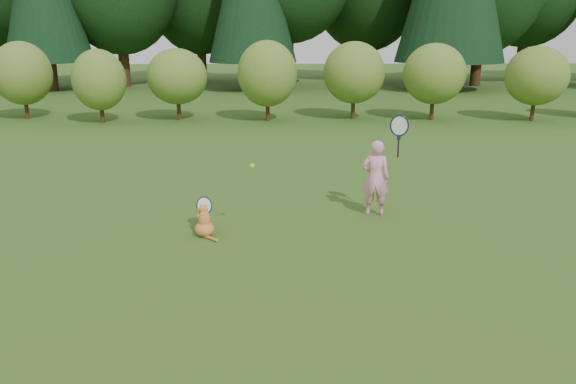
{
  "coord_description": "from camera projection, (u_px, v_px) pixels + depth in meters",
  "views": [
    {
      "loc": [
        -0.01,
        -7.36,
        3.03
      ],
      "look_at": [
        0.2,
        0.8,
        0.7
      ],
      "focal_mm": 35.0,
      "sensor_mm": 36.0,
      "label": 1
    }
  ],
  "objects": [
    {
      "name": "ground",
      "position": [
        275.0,
        255.0,
        7.9
      ],
      "size": [
        100.0,
        100.0,
        0.0
      ],
      "primitive_type": "plane",
      "color": "#285618",
      "rests_on": "ground"
    },
    {
      "name": "shrub_row",
      "position": [
        274.0,
        80.0,
        20.02
      ],
      "size": [
        28.0,
        3.0,
        2.8
      ],
      "primitive_type": null,
      "color": "#5A7624",
      "rests_on": "ground"
    },
    {
      "name": "tennis_ball",
      "position": [
        252.0,
        166.0,
        8.43
      ],
      "size": [
        0.07,
        0.07,
        0.07
      ],
      "color": "yellow",
      "rests_on": "ground"
    },
    {
      "name": "child",
      "position": [
        376.0,
        176.0,
        9.48
      ],
      "size": [
        0.73,
        0.4,
        1.95
      ],
      "rotation": [
        0.0,
        0.0,
        3.01
      ],
      "color": "pink",
      "rests_on": "ground"
    },
    {
      "name": "cat",
      "position": [
        204.0,
        219.0,
        8.63
      ],
      "size": [
        0.47,
        0.76,
        0.68
      ],
      "rotation": [
        0.0,
        0.0,
        0.31
      ],
      "color": "#C68026",
      "rests_on": "ground"
    }
  ]
}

